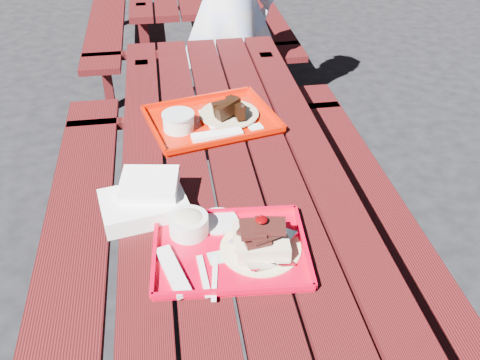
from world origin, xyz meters
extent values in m
plane|color=black|center=(0.00, 0.00, 0.00)|extent=(60.00, 60.00, 0.00)
cube|color=#490E10|center=(-0.30, 0.00, 0.73)|extent=(0.14, 2.40, 0.04)
cube|color=#490E10|center=(-0.15, 0.00, 0.73)|extent=(0.14, 2.40, 0.04)
cube|color=#490E10|center=(0.00, 0.00, 0.73)|extent=(0.14, 2.40, 0.04)
cube|color=#490E10|center=(0.15, 0.00, 0.73)|extent=(0.14, 2.40, 0.04)
cube|color=#490E10|center=(0.30, 0.00, 0.73)|extent=(0.14, 2.40, 0.04)
cube|color=#490E10|center=(-0.58, 0.00, 0.43)|extent=(0.25, 2.40, 0.04)
cube|color=#490E10|center=(-0.58, 0.84, 0.21)|extent=(0.06, 0.06, 0.42)
cube|color=#490E10|center=(0.58, 0.00, 0.43)|extent=(0.25, 2.40, 0.04)
cube|color=#490E10|center=(0.58, 0.84, 0.21)|extent=(0.06, 0.06, 0.42)
cube|color=#490E10|center=(-0.30, 0.96, 0.38)|extent=(0.06, 0.06, 0.75)
cube|color=#490E10|center=(0.30, 0.96, 0.38)|extent=(0.06, 0.06, 0.75)
cube|color=#490E10|center=(0.00, 0.96, 0.43)|extent=(1.40, 0.06, 0.04)
cube|color=#490E10|center=(-0.58, 2.80, 0.43)|extent=(0.25, 2.40, 0.04)
cube|color=#490E10|center=(-0.58, 1.96, 0.21)|extent=(0.06, 0.06, 0.42)
cube|color=#490E10|center=(-0.58, 3.64, 0.21)|extent=(0.06, 0.06, 0.42)
cube|color=#490E10|center=(0.58, 2.80, 0.43)|extent=(0.25, 2.40, 0.04)
cube|color=#490E10|center=(0.58, 1.96, 0.21)|extent=(0.06, 0.06, 0.42)
cube|color=#490E10|center=(-0.30, 1.84, 0.38)|extent=(0.06, 0.06, 0.75)
cube|color=#490E10|center=(0.30, 1.84, 0.38)|extent=(0.06, 0.06, 0.75)
cube|color=#490E10|center=(0.00, 1.84, 0.43)|extent=(1.40, 0.06, 0.04)
cube|color=red|center=(-0.06, -0.39, 0.76)|extent=(0.43, 0.35, 0.01)
cube|color=red|center=(-0.05, -0.23, 0.77)|extent=(0.41, 0.04, 0.02)
cube|color=red|center=(-0.08, -0.55, 0.77)|extent=(0.41, 0.04, 0.02)
cube|color=red|center=(0.14, -0.41, 0.77)|extent=(0.04, 0.32, 0.02)
cube|color=red|center=(-0.27, -0.37, 0.77)|extent=(0.04, 0.32, 0.02)
cylinder|color=beige|center=(0.02, -0.40, 0.76)|extent=(0.22, 0.22, 0.01)
cube|color=beige|center=(0.02, -0.43, 0.79)|extent=(0.14, 0.08, 0.04)
cube|color=beige|center=(0.02, -0.36, 0.79)|extent=(0.14, 0.08, 0.04)
ellipsoid|color=#520003|center=(0.02, -0.40, 0.88)|extent=(0.03, 0.03, 0.01)
cylinder|color=silver|center=(-0.17, -0.30, 0.79)|extent=(0.11, 0.11, 0.06)
ellipsoid|color=beige|center=(-0.17, -0.30, 0.81)|extent=(0.09, 0.09, 0.04)
cylinder|color=silver|center=(-0.08, -0.27, 0.77)|extent=(0.12, 0.12, 0.01)
cube|color=white|center=(-0.22, -0.45, 0.77)|extent=(0.09, 0.19, 0.01)
cube|color=white|center=(-0.15, -0.48, 0.76)|extent=(0.03, 0.15, 0.01)
cube|color=white|center=(-0.12, -0.49, 0.76)|extent=(0.04, 0.16, 0.00)
cube|color=silver|center=(-0.10, -0.42, 0.76)|extent=(0.05, 0.05, 0.00)
cube|color=#BE1200|center=(-0.04, 0.34, 0.76)|extent=(0.52, 0.45, 0.01)
cube|color=#BE1200|center=(-0.08, 0.51, 0.77)|extent=(0.45, 0.11, 0.02)
cube|color=#BE1200|center=(0.00, 0.16, 0.77)|extent=(0.45, 0.11, 0.02)
cube|color=#BE1200|center=(0.19, 0.39, 0.77)|extent=(0.09, 0.35, 0.02)
cube|color=#BE1200|center=(-0.26, 0.28, 0.77)|extent=(0.09, 0.35, 0.02)
cube|color=white|center=(0.01, 0.35, 0.77)|extent=(0.19, 0.19, 0.01)
cylinder|color=tan|center=(0.03, 0.35, 0.77)|extent=(0.23, 0.23, 0.01)
cylinder|color=silver|center=(-0.16, 0.29, 0.79)|extent=(0.11, 0.11, 0.06)
cylinder|color=silver|center=(-0.16, 0.29, 0.82)|extent=(0.12, 0.12, 0.01)
cube|color=white|center=(-0.03, 0.21, 0.77)|extent=(0.19, 0.07, 0.02)
cube|color=white|center=(0.12, 0.25, 0.76)|extent=(0.06, 0.05, 0.00)
cube|color=white|center=(-0.29, -0.18, 0.78)|extent=(0.28, 0.22, 0.06)
cube|color=white|center=(-0.27, -0.14, 0.83)|extent=(0.19, 0.16, 0.04)
imported|color=#C1D2FF|center=(0.18, 1.44, 0.84)|extent=(0.67, 0.51, 1.67)
camera|label=1|loc=(-0.20, -1.46, 1.77)|focal=40.00mm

